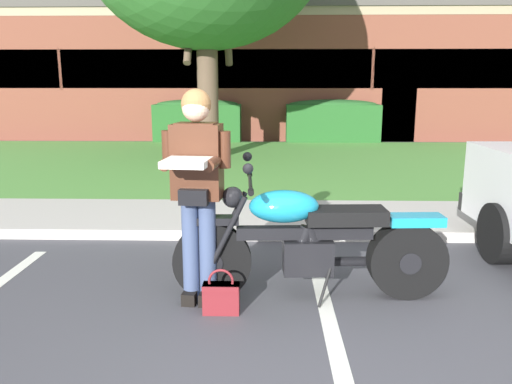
% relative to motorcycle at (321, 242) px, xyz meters
% --- Properties ---
extents(curb_strip, '(60.00, 0.20, 0.12)m').
position_rel_motorcycle_xyz_m(curb_strip, '(-0.36, 1.60, -0.42)').
color(curb_strip, '#B7B2A8').
rests_on(curb_strip, ground).
extents(concrete_walk, '(60.00, 1.50, 0.08)m').
position_rel_motorcycle_xyz_m(concrete_walk, '(-0.36, 2.45, -0.44)').
color(concrete_walk, '#B7B2A8').
rests_on(concrete_walk, ground).
extents(grass_lawn, '(60.00, 7.38, 0.06)m').
position_rel_motorcycle_xyz_m(grass_lawn, '(-0.36, 6.89, -0.45)').
color(grass_lawn, '#518E3D').
rests_on(grass_lawn, ground).
extents(stall_stripe_1, '(0.12, 4.40, 0.01)m').
position_rel_motorcycle_xyz_m(stall_stripe_1, '(0.03, -1.13, -0.48)').
color(stall_stripe_1, silver).
rests_on(stall_stripe_1, ground).
extents(motorcycle, '(2.24, 0.82, 1.18)m').
position_rel_motorcycle_xyz_m(motorcycle, '(0.00, 0.00, 0.00)').
color(motorcycle, black).
rests_on(motorcycle, ground).
extents(rider_person, '(0.53, 0.60, 1.70)m').
position_rel_motorcycle_xyz_m(rider_person, '(-0.99, -0.12, 0.53)').
color(rider_person, black).
rests_on(rider_person, ground).
extents(handbag, '(0.28, 0.13, 0.36)m').
position_rel_motorcycle_xyz_m(handbag, '(-0.79, -0.32, -0.34)').
color(handbag, maroon).
rests_on(handbag, ground).
extents(hedge_left, '(2.48, 0.90, 1.24)m').
position_rel_motorcycle_xyz_m(hedge_left, '(-2.50, 10.87, 0.17)').
color(hedge_left, '#235623').
rests_on(hedge_left, ground).
extents(hedge_center_left, '(2.64, 0.90, 1.24)m').
position_rel_motorcycle_xyz_m(hedge_center_left, '(1.37, 10.87, 0.17)').
color(hedge_center_left, '#235623').
rests_on(hedge_center_left, ground).
extents(brick_building, '(26.92, 10.33, 4.01)m').
position_rel_motorcycle_xyz_m(brick_building, '(-2.01, 16.30, 1.53)').
color(brick_building, brown).
rests_on(brick_building, ground).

